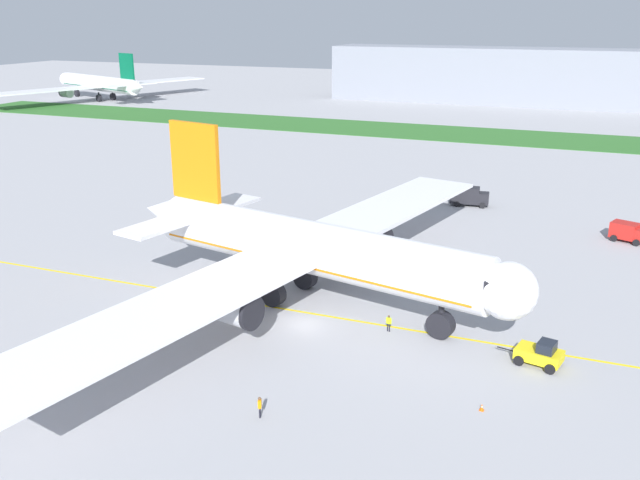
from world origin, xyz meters
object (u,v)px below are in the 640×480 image
ground_crew_marshaller_front (260,405)px  airliner_foreground (308,248)px  pushback_tug (540,354)px  traffic_cone_near_nose (482,407)px  service_truck_fuel_bowser (628,231)px  service_truck_baggage_loader (469,196)px  parked_airliner_far_left (101,84)px  ground_crew_wingwalker_port (389,322)px

ground_crew_marshaller_front → airliner_foreground: bearing=103.1°
pushback_tug → traffic_cone_near_nose: bearing=-110.7°
ground_crew_marshaller_front → traffic_cone_near_nose: size_ratio=2.98×
traffic_cone_near_nose → service_truck_fuel_bowser: bearing=76.9°
airliner_foreground → service_truck_fuel_bowser: 47.00m
pushback_tug → service_truck_baggage_loader: bearing=106.8°
service_truck_fuel_bowser → parked_airliner_far_left: 194.04m
ground_crew_marshaller_front → traffic_cone_near_nose: ground_crew_marshaller_front is taller
ground_crew_wingwalker_port → ground_crew_marshaller_front: size_ratio=0.97×
ground_crew_wingwalker_port → service_truck_fuel_bowser: 43.96m
ground_crew_wingwalker_port → service_truck_fuel_bowser: size_ratio=0.34×
airliner_foreground → parked_airliner_far_left: (-133.76, 135.36, -0.39)m
pushback_tug → parked_airliner_far_left: (-157.68, 140.64, 4.54)m
airliner_foreground → traffic_cone_near_nose: size_ratio=127.92×
airliner_foreground → ground_crew_marshaller_front: bearing=-76.9°
ground_crew_marshaller_front → parked_airliner_far_left: bearing=131.5°
service_truck_fuel_bowser → parked_airliner_far_left: size_ratio=0.06×
service_truck_baggage_loader → ground_crew_marshaller_front: bearing=-93.4°
pushback_tug → service_truck_baggage_loader: (-15.02, 49.67, 0.58)m
parked_airliner_far_left → ground_crew_marshaller_front: bearing=-48.5°
airliner_foreground → service_truck_fuel_bowser: airliner_foreground is taller
ground_crew_marshaller_front → ground_crew_wingwalker_port: bearing=74.7°
pushback_tug → traffic_cone_near_nose: (-3.48, -9.21, -0.76)m
pushback_tug → ground_crew_wingwalker_port: 14.10m
ground_crew_wingwalker_port → service_truck_baggage_loader: bearing=91.2°
ground_crew_wingwalker_port → ground_crew_marshaller_front: bearing=-105.3°
airliner_foreground → service_truck_baggage_loader: airliner_foreground is taller
service_truck_baggage_loader → parked_airliner_far_left: bearing=147.5°
airliner_foreground → service_truck_baggage_loader: size_ratio=12.01×
service_truck_baggage_loader → traffic_cone_near_nose: bearing=-78.9°
airliner_foreground → service_truck_fuel_bowser: bearing=47.1°
ground_crew_wingwalker_port → ground_crew_marshaller_front: 18.45m
ground_crew_wingwalker_port → service_truck_baggage_loader: service_truck_baggage_loader is taller
ground_crew_marshaller_front → parked_airliner_far_left: 209.57m
airliner_foreground → traffic_cone_near_nose: airliner_foreground is taller
ground_crew_wingwalker_port → traffic_cone_near_nose: (10.54, -10.67, -0.74)m
ground_crew_wingwalker_port → traffic_cone_near_nose: bearing=-45.4°
traffic_cone_near_nose → parked_airliner_far_left: 215.08m
pushback_tug → parked_airliner_far_left: 211.34m
ground_crew_wingwalker_port → service_truck_baggage_loader: (-0.99, 48.21, 0.60)m
service_truck_baggage_loader → parked_airliner_far_left: 169.24m
traffic_cone_near_nose → parked_airliner_far_left: parked_airliner_far_left is taller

